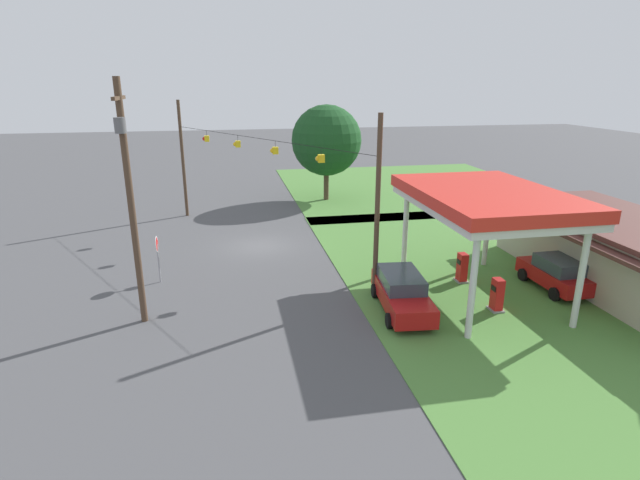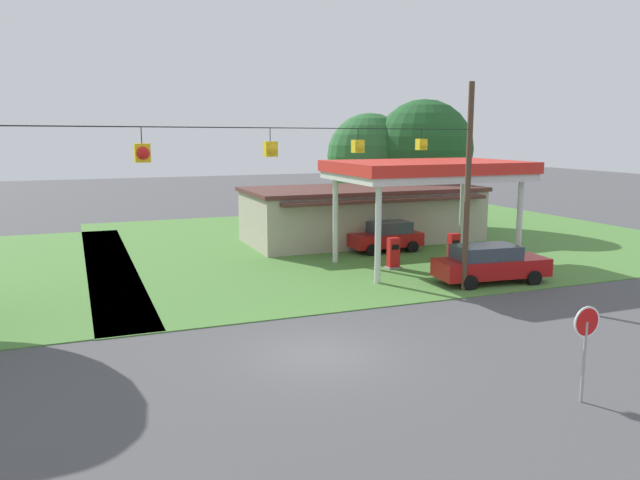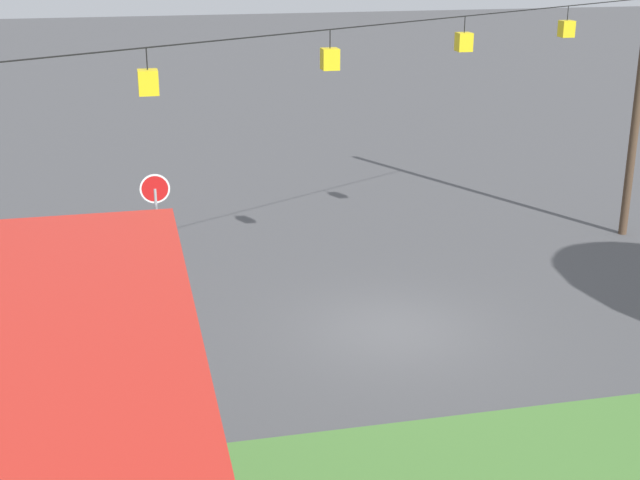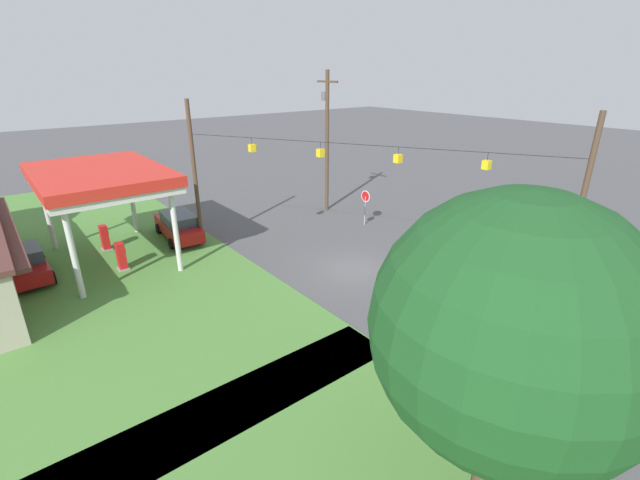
# 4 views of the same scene
# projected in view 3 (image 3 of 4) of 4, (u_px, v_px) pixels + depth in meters

# --- Properties ---
(ground_plane) EXTENTS (160.00, 160.00, 0.00)m
(ground_plane) POSITION_uv_depth(u_px,v_px,m) (393.00, 330.00, 20.24)
(ground_plane) COLOR #4C4C4F
(stop_sign_roadside) EXTENTS (0.80, 0.08, 2.50)m
(stop_sign_roadside) POSITION_uv_depth(u_px,v_px,m) (156.00, 199.00, 23.74)
(stop_sign_roadside) COLOR #99999E
(stop_sign_roadside) RESTS_ON ground
(signal_span_gantry) EXTENTS (17.64, 10.24, 8.77)m
(signal_span_gantry) POSITION_uv_depth(u_px,v_px,m) (399.00, 122.00, 18.67)
(signal_span_gantry) COLOR #4C3828
(signal_span_gantry) RESTS_ON ground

